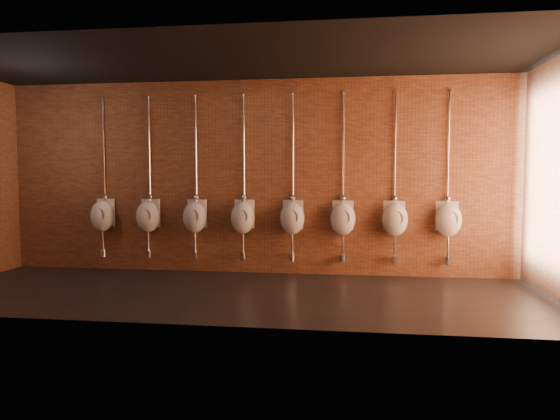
# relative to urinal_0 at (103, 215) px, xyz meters

# --- Properties ---
(ground) EXTENTS (8.50, 8.50, 0.00)m
(ground) POSITION_rel_urinal_0_xyz_m (2.61, -1.36, -0.95)
(ground) COLOR black
(ground) RESTS_ON ground
(room_shell) EXTENTS (8.54, 3.04, 3.22)m
(room_shell) POSITION_rel_urinal_0_xyz_m (2.61, -1.36, 1.06)
(room_shell) COLOR black
(room_shell) RESTS_ON ground
(urinal_0) EXTENTS (0.46, 0.42, 2.72)m
(urinal_0) POSITION_rel_urinal_0_xyz_m (0.00, 0.00, 0.00)
(urinal_0) COLOR white
(urinal_0) RESTS_ON ground
(urinal_1) EXTENTS (0.46, 0.42, 2.72)m
(urinal_1) POSITION_rel_urinal_0_xyz_m (0.82, 0.00, 0.00)
(urinal_1) COLOR white
(urinal_1) RESTS_ON ground
(urinal_2) EXTENTS (0.46, 0.42, 2.72)m
(urinal_2) POSITION_rel_urinal_0_xyz_m (1.63, 0.00, 0.00)
(urinal_2) COLOR white
(urinal_2) RESTS_ON ground
(urinal_3) EXTENTS (0.46, 0.42, 2.72)m
(urinal_3) POSITION_rel_urinal_0_xyz_m (2.45, 0.00, 0.00)
(urinal_3) COLOR white
(urinal_3) RESTS_ON ground
(urinal_4) EXTENTS (0.46, 0.42, 2.72)m
(urinal_4) POSITION_rel_urinal_0_xyz_m (3.27, 0.00, 0.00)
(urinal_4) COLOR white
(urinal_4) RESTS_ON ground
(urinal_5) EXTENTS (0.46, 0.42, 2.72)m
(urinal_5) POSITION_rel_urinal_0_xyz_m (4.08, 0.00, 0.00)
(urinal_5) COLOR white
(urinal_5) RESTS_ON ground
(urinal_6) EXTENTS (0.46, 0.42, 2.72)m
(urinal_6) POSITION_rel_urinal_0_xyz_m (4.90, 0.00, 0.00)
(urinal_6) COLOR white
(urinal_6) RESTS_ON ground
(urinal_7) EXTENTS (0.46, 0.42, 2.72)m
(urinal_7) POSITION_rel_urinal_0_xyz_m (5.72, 0.00, 0.00)
(urinal_7) COLOR white
(urinal_7) RESTS_ON ground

